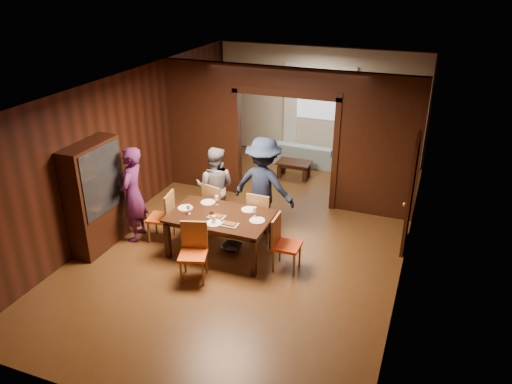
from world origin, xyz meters
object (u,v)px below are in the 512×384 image
at_px(chair_far_l, 219,205).
at_px(person_navy, 264,186).
at_px(person_purple, 133,194).
at_px(hutch, 95,197).
at_px(chair_left, 160,216).
at_px(chair_far_r, 262,214).
at_px(person_grey, 215,187).
at_px(sofa, 306,153).
at_px(dining_table, 221,234).
at_px(coffee_table, 294,169).
at_px(chair_near, 193,253).
at_px(chair_right, 287,244).

bearing_deg(chair_far_l, person_navy, -149.61).
relative_size(person_purple, hutch, 0.91).
distance_m(chair_left, chair_far_r, 1.89).
distance_m(person_grey, chair_far_l, 0.36).
bearing_deg(person_grey, hutch, 34.03).
height_order(sofa, dining_table, dining_table).
relative_size(person_purple, coffee_table, 2.27).
xyz_separation_m(chair_far_r, chair_near, (-0.57, -1.69, 0.00)).
relative_size(sofa, dining_table, 1.10).
height_order(sofa, chair_left, chair_left).
height_order(coffee_table, chair_near, chair_near).
xyz_separation_m(coffee_table, hutch, (-2.38, -4.36, 0.80)).
height_order(dining_table, chair_left, chair_left).
bearing_deg(chair_far_r, coffee_table, -83.22).
xyz_separation_m(coffee_table, chair_left, (-1.46, -3.76, 0.28)).
bearing_deg(chair_near, chair_left, 123.65).
xyz_separation_m(dining_table, chair_far_r, (0.49, 0.78, 0.10)).
distance_m(sofa, chair_far_r, 4.02).
distance_m(person_grey, dining_table, 1.16).
relative_size(dining_table, hutch, 0.89).
relative_size(coffee_table, chair_left, 0.82).
distance_m(person_purple, person_grey, 1.57).
xyz_separation_m(dining_table, hutch, (-2.17, -0.56, 0.62)).
bearing_deg(person_grey, person_navy, 179.53).
xyz_separation_m(person_navy, hutch, (-2.59, -1.63, 0.05)).
distance_m(person_grey, sofa, 3.96).
height_order(chair_right, chair_far_r, same).
distance_m(dining_table, chair_far_l, 0.95).
distance_m(person_purple, person_navy, 2.43).
distance_m(sofa, chair_right, 4.97).
bearing_deg(chair_near, chair_right, 14.39).
distance_m(sofa, dining_table, 4.79).
bearing_deg(chair_left, coffee_table, 149.18).
bearing_deg(chair_far_l, sofa, -84.08).
relative_size(person_purple, person_navy, 0.96).
xyz_separation_m(chair_left, chair_right, (2.51, -0.11, 0.00)).
relative_size(person_navy, hutch, 0.95).
bearing_deg(person_navy, dining_table, 74.51).
relative_size(person_navy, chair_far_l, 1.95).
height_order(person_grey, chair_far_r, person_grey).
bearing_deg(chair_right, chair_far_l, 60.77).
bearing_deg(hutch, person_purple, 46.65).
height_order(person_purple, coffee_table, person_purple).
height_order(sofa, chair_far_r, chair_far_r).
relative_size(person_grey, chair_far_l, 1.68).
xyz_separation_m(person_navy, chair_right, (0.84, -1.14, -0.46)).
height_order(person_grey, coffee_table, person_grey).
bearing_deg(hutch, person_grey, 42.45).
bearing_deg(chair_far_l, dining_table, 132.56).
height_order(chair_left, chair_far_r, same).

